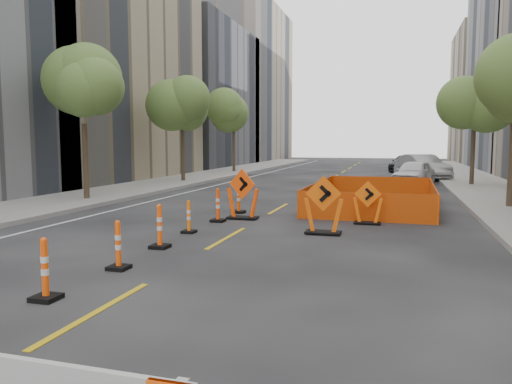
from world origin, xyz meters
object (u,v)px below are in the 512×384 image
(channelizer_5, at_px, (189,217))
(chevron_sign_center, at_px, (323,205))
(parked_car_far, at_px, (405,164))
(channelizer_3, at_px, (118,245))
(channelizer_2, at_px, (45,269))
(parked_car_mid, at_px, (422,167))
(channelizer_4, at_px, (160,226))
(chevron_sign_right, at_px, (368,203))
(parked_car_near, at_px, (414,173))
(channelizer_7, at_px, (239,198))
(chevron_sign_left, at_px, (243,194))
(channelizer_6, at_px, (218,205))

(channelizer_5, bearing_deg, chevron_sign_center, 13.15)
(parked_car_far, bearing_deg, channelizer_3, -87.47)
(channelizer_2, relative_size, parked_car_mid, 0.20)
(channelizer_4, xyz_separation_m, parked_car_far, (6.11, 32.90, 0.16))
(channelizer_3, distance_m, chevron_sign_right, 8.30)
(channelizer_4, height_order, parked_car_near, parked_car_near)
(channelizer_7, height_order, chevron_sign_right, chevron_sign_right)
(channelizer_2, relative_size, chevron_sign_left, 0.62)
(channelizer_4, height_order, chevron_sign_right, chevron_sign_right)
(channelizer_7, xyz_separation_m, chevron_sign_right, (4.58, -1.22, 0.14))
(channelizer_5, xyz_separation_m, chevron_sign_right, (4.74, 2.88, 0.21))
(chevron_sign_right, height_order, parked_car_near, parked_car_near)
(channelizer_3, bearing_deg, chevron_sign_right, 57.21)
(chevron_sign_center, xyz_separation_m, parked_car_near, (2.89, 16.33, -0.07))
(channelizer_3, relative_size, channelizer_4, 0.93)
(channelizer_4, relative_size, channelizer_5, 1.16)
(channelizer_2, relative_size, channelizer_6, 0.96)
(channelizer_7, xyz_separation_m, parked_car_far, (6.08, 26.76, 0.16))
(channelizer_4, bearing_deg, channelizer_2, -89.66)
(channelizer_2, bearing_deg, channelizer_5, 91.44)
(channelizer_4, height_order, channelizer_6, channelizer_6)
(channelizer_2, xyz_separation_m, channelizer_4, (-0.02, 4.10, 0.02))
(parked_car_mid, bearing_deg, parked_car_near, -121.76)
(channelizer_5, xyz_separation_m, chevron_sign_center, (3.65, 0.85, 0.35))
(parked_car_near, distance_m, parked_car_mid, 5.38)
(channelizer_3, xyz_separation_m, channelizer_4, (-0.12, 2.05, 0.04))
(channelizer_6, distance_m, chevron_sign_left, 1.01)
(chevron_sign_left, xyz_separation_m, parked_car_mid, (6.51, 19.71, 0.01))
(chevron_sign_left, xyz_separation_m, chevron_sign_right, (4.03, 0.06, -0.16))
(channelizer_3, distance_m, parked_car_mid, 27.52)
(channelizer_7, bearing_deg, chevron_sign_left, -66.89)
(channelizer_4, bearing_deg, channelizer_7, 89.73)
(channelizer_4, bearing_deg, parked_car_far, 79.48)
(channelizer_3, xyz_separation_m, channelizer_5, (-0.25, 4.10, -0.04))
(channelizer_2, bearing_deg, channelizer_3, 87.41)
(channelizer_2, distance_m, channelizer_7, 10.24)
(channelizer_7, bearing_deg, parked_car_mid, 69.04)
(channelizer_3, height_order, channelizer_6, channelizer_6)
(channelizer_4, bearing_deg, channelizer_6, 90.21)
(channelizer_6, distance_m, parked_car_mid, 21.67)
(channelizer_7, relative_size, chevron_sign_left, 0.64)
(channelizer_6, relative_size, channelizer_7, 1.00)
(chevron_sign_center, bearing_deg, chevron_sign_right, 49.63)
(channelizer_5, relative_size, parked_car_near, 0.21)
(parked_car_near, bearing_deg, channelizer_3, -91.51)
(channelizer_7, bearing_deg, parked_car_near, 64.01)
(parked_car_near, bearing_deg, channelizer_5, -95.87)
(chevron_sign_left, bearing_deg, parked_car_near, 85.68)
(chevron_sign_left, bearing_deg, channelizer_7, 130.90)
(channelizer_2, bearing_deg, chevron_sign_center, 63.43)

